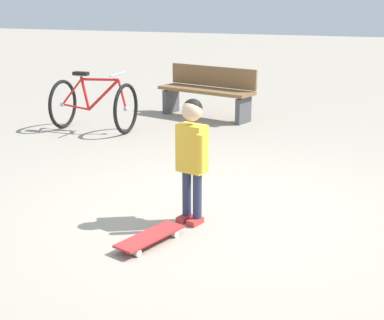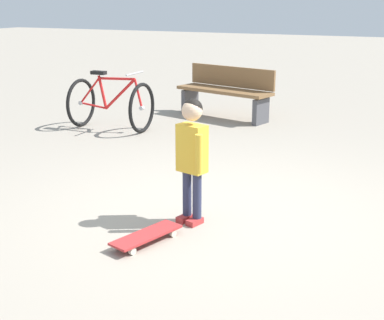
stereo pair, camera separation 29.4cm
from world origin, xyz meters
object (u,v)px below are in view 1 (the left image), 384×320
at_px(child_person, 192,148).
at_px(bicycle_near, 94,105).
at_px(street_bench, 208,91).
at_px(skateboard, 150,237).

distance_m(child_person, bicycle_near, 3.68).
bearing_deg(bicycle_near, street_bench, -128.52).
bearing_deg(street_bench, skateboard, 104.69).
bearing_deg(child_person, skateboard, 75.25).
height_order(child_person, bicycle_near, child_person).
xyz_separation_m(child_person, bicycle_near, (2.55, -2.64, -0.28)).
relative_size(child_person, skateboard, 1.63).
bearing_deg(child_person, street_bench, -71.75).
xyz_separation_m(skateboard, bicycle_near, (2.41, -3.17, 0.32)).
bearing_deg(bicycle_near, child_person, 133.98).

